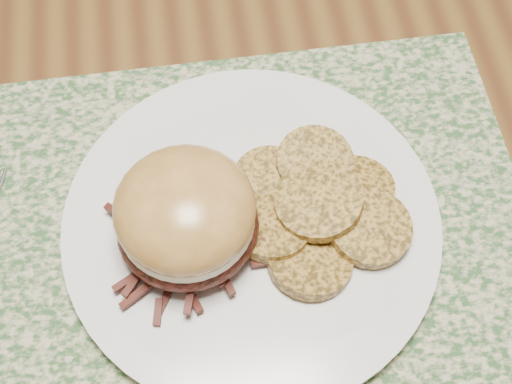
% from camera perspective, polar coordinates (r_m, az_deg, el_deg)
% --- Properties ---
extents(dining_table, '(1.50, 0.90, 0.75)m').
position_cam_1_polar(dining_table, '(0.65, -11.42, -1.47)').
color(dining_table, brown).
rests_on(dining_table, ground).
extents(placemat, '(0.45, 0.33, 0.00)m').
position_cam_1_polar(placemat, '(0.53, -1.85, -3.48)').
color(placemat, '#32582D').
rests_on(placemat, dining_table).
extents(dinner_plate, '(0.26, 0.26, 0.02)m').
position_cam_1_polar(dinner_plate, '(0.52, -0.36, -2.67)').
color(dinner_plate, white).
rests_on(dinner_plate, placemat).
extents(pork_sandwich, '(0.11, 0.11, 0.07)m').
position_cam_1_polar(pork_sandwich, '(0.48, -5.62, -2.01)').
color(pork_sandwich, black).
rests_on(pork_sandwich, dinner_plate).
extents(roasted_potatoes, '(0.14, 0.16, 0.03)m').
position_cam_1_polar(roasted_potatoes, '(0.51, 4.90, -1.19)').
color(roasted_potatoes, '#AB7F32').
rests_on(roasted_potatoes, dinner_plate).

